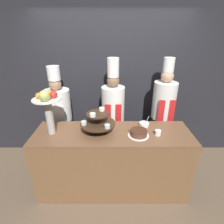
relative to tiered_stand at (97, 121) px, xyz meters
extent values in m
plane|color=brown|center=(0.19, -0.33, -1.11)|extent=(14.00, 14.00, 0.00)
cube|color=#232328|center=(0.19, 0.99, 0.29)|extent=(10.00, 0.06, 2.80)
cube|color=brown|center=(0.19, -0.01, -0.65)|extent=(2.08, 0.64, 0.92)
cube|color=brown|center=(0.19, -0.01, -0.17)|extent=(2.08, 0.64, 0.03)
cylinder|color=#3D2819|center=(0.00, 0.00, -0.15)|extent=(0.20, 0.20, 0.02)
cylinder|color=#3D2819|center=(0.00, 0.00, -0.02)|extent=(0.04, 0.04, 0.27)
cylinder|color=#3D2819|center=(0.00, 0.00, -0.03)|extent=(0.45, 0.45, 0.02)
cylinder|color=#3D2819|center=(0.00, 0.00, 0.11)|extent=(0.29, 0.29, 0.02)
cylinder|color=silver|center=(-0.17, -0.04, 0.00)|extent=(0.07, 0.07, 0.04)
cylinder|color=green|center=(-0.17, -0.04, -0.01)|extent=(0.06, 0.06, 0.03)
cylinder|color=silver|center=(0.12, -0.13, 0.00)|extent=(0.07, 0.07, 0.04)
cylinder|color=red|center=(0.12, -0.13, -0.01)|extent=(0.06, 0.06, 0.03)
cylinder|color=silver|center=(0.05, 0.17, 0.00)|extent=(0.07, 0.07, 0.04)
cylinder|color=gold|center=(0.05, 0.17, -0.01)|extent=(0.06, 0.06, 0.03)
cylinder|color=white|center=(-0.05, -0.09, 0.14)|extent=(0.07, 0.07, 0.04)
cylinder|color=white|center=(0.05, 0.09, 0.14)|extent=(0.07, 0.07, 0.04)
cylinder|color=#B2ADA8|center=(-0.60, -0.02, 0.07)|extent=(0.10, 0.10, 0.46)
cylinder|color=white|center=(-0.60, -0.02, 0.31)|extent=(0.35, 0.35, 0.01)
sphere|color=red|center=(-0.52, 0.00, 0.36)|extent=(0.09, 0.09, 0.09)
sphere|color=orange|center=(-0.59, 0.07, 0.36)|extent=(0.08, 0.08, 0.08)
sphere|color=orange|center=(-0.69, -0.03, 0.36)|extent=(0.08, 0.08, 0.08)
sphere|color=#ADC160|center=(-0.59, -0.10, 0.38)|extent=(0.13, 0.13, 0.13)
cylinder|color=white|center=(0.52, -0.09, -0.15)|extent=(0.27, 0.27, 0.01)
cylinder|color=brown|center=(0.52, -0.09, -0.12)|extent=(0.22, 0.22, 0.07)
cylinder|color=#472819|center=(0.52, -0.09, -0.08)|extent=(0.21, 0.21, 0.01)
cylinder|color=white|center=(0.77, -0.07, -0.12)|extent=(0.08, 0.08, 0.07)
cylinder|color=white|center=(0.64, 0.17, -0.13)|extent=(0.14, 0.14, 0.05)
cylinder|color=#BCBCC1|center=(0.67, 0.17, -0.06)|extent=(0.05, 0.01, 0.11)
cube|color=black|center=(-0.69, 0.61, -0.69)|extent=(0.30, 0.17, 0.83)
cylinder|color=white|center=(-0.69, 0.61, -0.02)|extent=(0.41, 0.41, 0.51)
cube|color=white|center=(-0.69, 0.42, -0.13)|extent=(0.28, 0.01, 0.32)
sphere|color=#A37556|center=(-0.69, 0.61, 0.32)|extent=(0.19, 0.19, 0.19)
cylinder|color=white|center=(-0.69, 0.61, 0.49)|extent=(0.19, 0.19, 0.21)
cube|color=black|center=(0.20, 0.61, -0.70)|extent=(0.27, 0.15, 0.81)
cylinder|color=white|center=(0.20, 0.61, -0.01)|extent=(0.37, 0.37, 0.58)
cube|color=red|center=(0.20, 0.44, -0.13)|extent=(0.26, 0.01, 0.37)
sphere|color=#846047|center=(0.20, 0.61, 0.37)|extent=(0.19, 0.19, 0.19)
cylinder|color=white|center=(0.20, 0.61, 0.58)|extent=(0.18, 0.18, 0.28)
cube|color=black|center=(1.01, 0.61, -0.67)|extent=(0.27, 0.15, 0.87)
cylinder|color=silver|center=(1.01, 0.61, 0.06)|extent=(0.36, 0.36, 0.60)
cube|color=red|center=(1.01, 0.44, -0.06)|extent=(0.25, 0.01, 0.38)
sphere|color=tan|center=(1.01, 0.61, 0.45)|extent=(0.19, 0.19, 0.19)
cylinder|color=white|center=(1.01, 0.61, 0.61)|extent=(0.16, 0.16, 0.21)
camera|label=1|loc=(0.18, -1.99, 1.04)|focal=28.00mm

